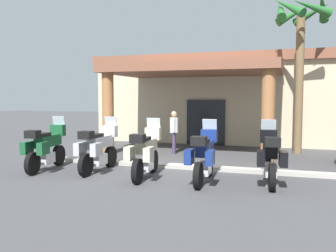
# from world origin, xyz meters

# --- Properties ---
(ground_plane) EXTENTS (80.00, 80.00, 0.00)m
(ground_plane) POSITION_xyz_m (0.00, 0.00, 0.00)
(ground_plane) COLOR #424244
(motel_building) EXTENTS (11.79, 10.72, 4.27)m
(motel_building) POSITION_xyz_m (0.02, 9.17, 2.19)
(motel_building) COLOR beige
(motel_building) RESTS_ON ground_plane
(motorcycle_green) EXTENTS (0.78, 2.21, 1.61)m
(motorcycle_green) POSITION_xyz_m (-3.36, -1.09, 0.70)
(motorcycle_green) COLOR black
(motorcycle_green) RESTS_ON ground_plane
(motorcycle_silver) EXTENTS (0.71, 2.21, 1.61)m
(motorcycle_silver) POSITION_xyz_m (-1.72, -0.82, 0.70)
(motorcycle_silver) COLOR black
(motorcycle_silver) RESTS_ON ground_plane
(motorcycle_cream) EXTENTS (0.74, 2.21, 1.61)m
(motorcycle_cream) POSITION_xyz_m (-0.07, -1.16, 0.70)
(motorcycle_cream) COLOR black
(motorcycle_cream) RESTS_ON ground_plane
(motorcycle_blue) EXTENTS (0.72, 2.21, 1.61)m
(motorcycle_blue) POSITION_xyz_m (1.57, -1.19, 0.70)
(motorcycle_blue) COLOR black
(motorcycle_blue) RESTS_ON ground_plane
(motorcycle_black) EXTENTS (0.76, 2.21, 1.61)m
(motorcycle_black) POSITION_xyz_m (3.22, -0.84, 0.70)
(motorcycle_black) COLOR black
(motorcycle_black) RESTS_ON ground_plane
(pedestrian) EXTENTS (0.32, 0.52, 1.68)m
(pedestrian) POSITION_xyz_m (-0.62, 3.26, 0.97)
(pedestrian) COLOR #3F334C
(pedestrian) RESTS_ON ground_plane
(palm_tree_near_portico) EXTENTS (2.35, 2.43, 6.29)m
(palm_tree_near_portico) POSITION_xyz_m (4.02, 4.90, 4.67)
(palm_tree_near_portico) COLOR brown
(palm_tree_near_portico) RESTS_ON ground_plane
(curb_strip) EXTENTS (10.22, 0.36, 0.12)m
(curb_strip) POSITION_xyz_m (-0.07, 0.44, 0.06)
(curb_strip) COLOR #ADA89E
(curb_strip) RESTS_ON ground_plane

